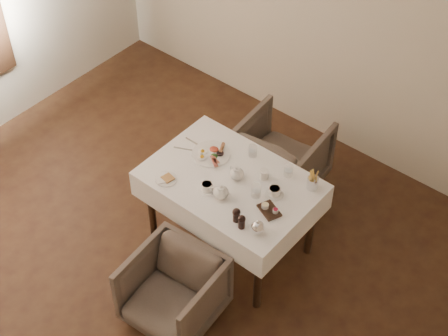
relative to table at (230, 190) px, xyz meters
name	(u,v)px	position (x,y,z in m)	size (l,w,h in m)	color
table	(230,190)	(0.00, 0.00, 0.00)	(1.28, 0.88, 0.75)	black
armchair_near	(173,291)	(0.12, -0.80, -0.34)	(0.63, 0.65, 0.59)	brown
armchair_far	(280,156)	(-0.11, 0.83, -0.31)	(0.70, 0.72, 0.66)	brown
breakfast_plate	(212,153)	(-0.29, 0.12, 0.13)	(0.30, 0.30, 0.04)	white
side_plate	(165,179)	(-0.38, -0.31, 0.12)	(0.18, 0.16, 0.02)	white
teapot_centre	(236,173)	(0.03, 0.03, 0.18)	(0.15, 0.12, 0.12)	white
teapot_front	(221,192)	(0.06, -0.19, 0.18)	(0.16, 0.12, 0.12)	white
creamer	(264,174)	(0.18, 0.17, 0.16)	(0.07, 0.07, 0.08)	white
teacup_near	(207,187)	(-0.07, -0.20, 0.15)	(0.13, 0.13, 0.06)	white
teacup_far	(274,192)	(0.35, 0.08, 0.15)	(0.14, 0.14, 0.07)	white
glass_left	(253,151)	(-0.03, 0.31, 0.16)	(0.07, 0.07, 0.09)	silver
glass_mid	(256,191)	(0.25, -0.01, 0.17)	(0.07, 0.07, 0.10)	silver
glass_right	(289,171)	(0.31, 0.31, 0.16)	(0.07, 0.07, 0.10)	silver
condiment_board	(269,210)	(0.41, -0.07, 0.13)	(0.20, 0.17, 0.04)	black
pepper_mill_left	(236,215)	(0.29, -0.29, 0.18)	(0.06, 0.06, 0.12)	black
pepper_mill_right	(242,222)	(0.36, -0.32, 0.17)	(0.06, 0.06, 0.12)	black
silver_pot	(258,227)	(0.47, -0.29, 0.18)	(0.12, 0.10, 0.13)	white
fries_cup	(313,180)	(0.52, 0.32, 0.20)	(0.09, 0.09, 0.18)	silver
cutlery_fork	(194,142)	(-0.48, 0.13, 0.12)	(0.01, 0.18, 0.00)	silver
cutlery_knife	(184,149)	(-0.49, 0.03, 0.12)	(0.01, 0.17, 0.00)	silver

